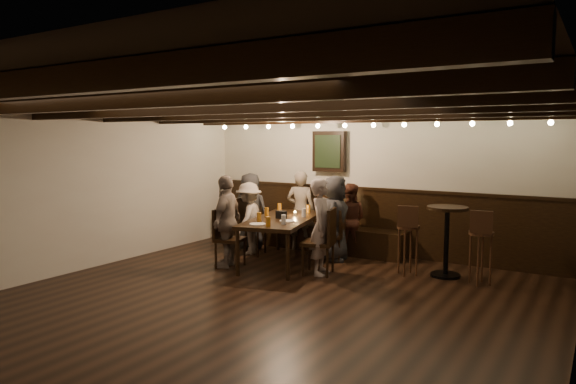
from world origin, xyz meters
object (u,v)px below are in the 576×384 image
Objects in this scene: chair_right_near at (333,244)px; bar_stool_left at (408,249)px; chair_left_near at (251,237)px; dining_table at (282,222)px; person_bench_left at (250,211)px; high_top_table at (447,231)px; person_right_near at (335,218)px; person_bench_centre at (301,210)px; chair_left_far at (229,249)px; person_left_far at (227,221)px; person_left_near at (249,218)px; person_right_far at (322,227)px; chair_right_far at (319,254)px; bar_stool_right at (480,257)px; person_bench_right at (349,219)px.

bar_stool_left is (1.34, -0.24, 0.12)m from chair_right_near.
chair_left_near is 0.94× the size of bar_stool_left.
person_bench_left is at bearing 135.00° from dining_table.
dining_table is 2.06× the size of high_top_table.
person_right_near reaches higher than bar_stool_left.
person_bench_left is at bearing 9.46° from person_bench_centre.
high_top_table reaches higher than dining_table.
person_right_near is (1.20, 1.24, 0.42)m from chair_left_far.
chair_left_near is at bearing 178.13° from person_left_far.
person_bench_left is 0.48m from person_left_near.
person_left_near is at bearing -180.00° from person_left_far.
person_bench_centre is at bearing 26.57° from person_right_far.
chair_left_far is at bearing 0.10° from chair_left_near.
person_right_near reaches higher than person_left_near.
person_right_far is at bearing -177.95° from chair_right_near.
chair_right_far is 1.85m from high_top_table.
bar_stool_left is at bearing 160.43° from person_bench_left.
bar_stool_left is (-0.50, -0.21, -0.28)m from high_top_table.
chair_left_near is 3.74m from bar_stool_right.
bar_stool_left is at bearing 149.21° from person_bench_centre.
chair_right_far is 0.41m from person_right_far.
chair_left_near is 1.00× the size of chair_right_far.
bar_stool_left reaches higher than dining_table.
high_top_table is (1.81, -0.04, -0.02)m from person_right_near.
bar_stool_right is (3.73, 0.17, 0.09)m from chair_left_near.
person_bench_left reaches higher than chair_right_near.
chair_left_near is 0.69× the size of person_right_far.
person_right_near is 2.34m from bar_stool_right.
person_left_near is at bearing -90.00° from chair_left_near.
person_left_far reaches higher than person_right_near.
high_top_table is (1.84, -0.03, 0.41)m from chair_right_near.
person_bench_right reaches higher than dining_table.
person_left_near is at bearing -174.14° from high_top_table.
person_right_far is 1.36× the size of bar_stool_right.
person_bench_centre is 1.37× the size of bar_stool_right.
bar_stool_left is at bearing 78.07° from chair_left_near.
person_left_near is 1.20× the size of bar_stool_right.
chair_right_near is at bearing 155.17° from bar_stool_left.
dining_table is at bearing 176.35° from bar_stool_left.
person_left_near is 0.87× the size of person_left_far.
person_bench_centre reaches higher than person_right_far.
chair_left_near is 1.15× the size of chair_right_near.
bar_stool_left is 1.00× the size of bar_stool_right.
bar_stool_left is (3.02, -0.27, -0.30)m from person_bench_left.
person_left_near is (-0.03, -0.01, 0.32)m from chair_left_near.
bar_stool_right is (3.50, 1.04, 0.11)m from chair_left_far.
high_top_table is (3.03, 1.21, -0.04)m from person_left_far.
person_right_near is (1.23, 1.25, -0.02)m from person_left_far.
chair_right_near is at bearing 32.08° from dining_table.
person_bench_centre is 1.01× the size of person_right_far.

